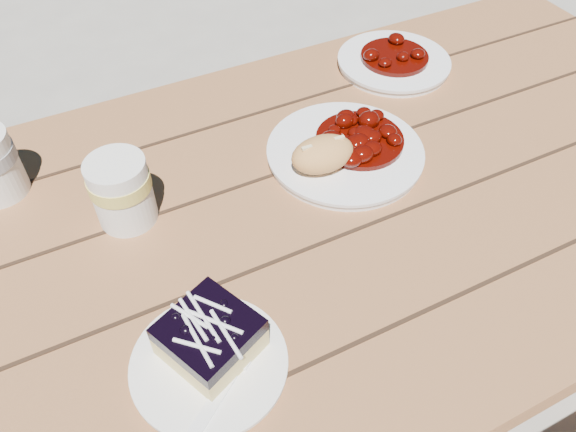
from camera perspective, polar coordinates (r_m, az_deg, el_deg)
name	(u,v)px	position (r m, az deg, el deg)	size (l,w,h in m)	color
picnic_table	(201,310)	(0.94, -8.80, -9.40)	(2.00, 1.55, 0.75)	brown
main_plate	(345,153)	(0.93, 5.80, 6.38)	(0.25, 0.25, 0.02)	white
goulash_stew	(360,132)	(0.93, 7.38, 8.43)	(0.15, 0.15, 0.04)	#470702
bread_roll	(323,154)	(0.88, 3.53, 6.29)	(0.10, 0.07, 0.05)	#DB9B54
dessert_plate	(209,364)	(0.70, -8.00, -14.67)	(0.18, 0.18, 0.01)	white
blueberry_cake	(210,337)	(0.68, -7.95, -12.05)	(0.13, 0.13, 0.06)	#F0D883
fork_dessert	(210,408)	(0.66, -7.95, -18.80)	(0.03, 0.16, 0.01)	white
second_plate	(394,63)	(1.17, 10.67, 15.05)	(0.22, 0.22, 0.02)	white
second_stew	(396,50)	(1.15, 10.88, 16.26)	(0.13, 0.13, 0.04)	#470702
second_cup	(122,191)	(0.83, -16.52, 2.41)	(0.09, 0.09, 0.11)	white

